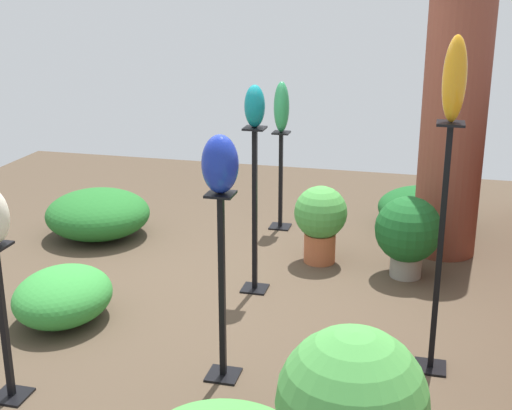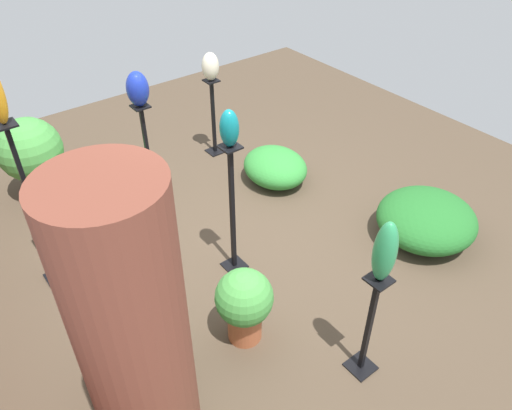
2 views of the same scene
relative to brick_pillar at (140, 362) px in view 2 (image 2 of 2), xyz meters
The scene contains 17 objects.
ground_plane 2.44m from the brick_pillar, 50.21° to the right, with size 8.00×8.00×0.00m, color #4C3D2D.
brick_pillar is the anchor object (origin of this frame).
pedestal_jade 1.75m from the brick_pillar, 99.58° to the right, with size 0.20×0.20×0.97m.
pedestal_amber 2.16m from the brick_pillar, ahead, with size 0.20×0.20×1.60m.
pedestal_cobalt 2.93m from the brick_pillar, 27.54° to the right, with size 0.20×0.20×1.20m.
pedestal_ivory 4.01m from the brick_pillar, 38.91° to the right, with size 0.20×0.20×0.97m.
pedestal_teal 1.98m from the brick_pillar, 49.70° to the right, with size 0.20×0.20×1.32m.
art_vase_jade 1.60m from the brick_pillar, 99.58° to the right, with size 0.16×0.15×0.48m, color #2D9356.
art_vase_cobalt 2.88m from the brick_pillar, 27.54° to the right, with size 0.21×0.22×0.34m, color #192D9E.
art_vase_ivory 3.95m from the brick_pillar, 38.91° to the right, with size 0.19×0.20×0.33m, color beige.
art_vase_teal 1.94m from the brick_pillar, 49.70° to the right, with size 0.16×0.15×0.32m, color #0F727A.
potted_plant_walkway_edge 1.04m from the brick_pillar, 24.52° to the right, with size 0.55×0.55×0.69m.
potted_plant_mid_left 3.60m from the brick_pillar, ahead, with size 0.69×0.69×0.93m.
potted_plant_front_right 1.39m from the brick_pillar, 63.45° to the right, with size 0.46×0.46×0.69m.
foliage_bed_east 3.52m from the brick_pillar, 51.81° to the right, with size 0.80×0.69×0.39m, color #338C38.
foliage_bed_center 3.69m from the brick_pillar, 17.30° to the right, with size 0.74×0.85×0.27m, color #479942.
foliage_bed_rear 3.37m from the brick_pillar, 82.78° to the right, with size 0.97×0.99×0.45m, color #236B28.
Camera 2 is at (-2.97, 2.13, 3.35)m, focal length 35.00 mm.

